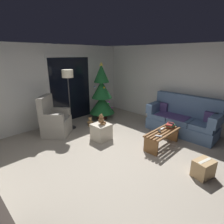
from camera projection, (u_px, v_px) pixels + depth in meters
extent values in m
plane|color=#9E9384|center=(122.00, 160.00, 3.91)|extent=(7.00, 7.00, 0.00)
cube|color=silver|center=(50.00, 86.00, 5.58)|extent=(5.72, 0.12, 2.50)
cube|color=silver|center=(185.00, 87.00, 5.45)|extent=(0.12, 6.00, 2.50)
cube|color=silver|center=(71.00, 88.00, 6.06)|extent=(1.60, 0.02, 2.20)
cube|color=black|center=(71.00, 90.00, 6.06)|extent=(1.50, 0.02, 2.10)
cube|color=slate|center=(180.00, 128.00, 5.19)|extent=(0.79, 1.91, 0.34)
cube|color=slate|center=(204.00, 126.00, 4.69)|extent=(0.69, 0.61, 0.14)
cube|color=slate|center=(181.00, 120.00, 5.10)|extent=(0.69, 0.61, 0.14)
cube|color=slate|center=(162.00, 115.00, 5.51)|extent=(0.69, 0.61, 0.14)
cube|color=slate|center=(187.00, 105.00, 5.21)|extent=(0.23, 1.90, 0.60)
cube|color=slate|center=(216.00, 120.00, 4.48)|extent=(0.76, 0.21, 0.28)
cube|color=slate|center=(155.00, 107.00, 5.63)|extent=(0.76, 0.21, 0.28)
cube|color=#47386B|center=(173.00, 116.00, 5.23)|extent=(0.62, 0.91, 0.02)
cube|color=#47386B|center=(211.00, 117.00, 4.70)|extent=(0.13, 0.32, 0.28)
cube|color=#47386B|center=(163.00, 107.00, 5.62)|extent=(0.13, 0.32, 0.28)
cube|color=brown|center=(169.00, 134.00, 4.26)|extent=(1.10, 0.05, 0.04)
cube|color=brown|center=(166.00, 133.00, 4.31)|extent=(1.10, 0.05, 0.04)
cube|color=brown|center=(163.00, 132.00, 4.37)|extent=(1.10, 0.05, 0.04)
cube|color=brown|center=(159.00, 131.00, 4.43)|extent=(1.10, 0.05, 0.04)
cube|color=brown|center=(156.00, 130.00, 4.49)|extent=(1.10, 0.05, 0.04)
cube|color=brown|center=(151.00, 146.00, 4.11)|extent=(0.05, 0.36, 0.37)
cube|color=brown|center=(171.00, 134.00, 4.77)|extent=(0.05, 0.36, 0.37)
cube|color=silver|center=(162.00, 129.00, 4.50)|extent=(0.16, 0.05, 0.02)
cube|color=black|center=(159.00, 131.00, 4.35)|extent=(0.13, 0.15, 0.02)
cube|color=#ADADB2|center=(158.00, 136.00, 4.09)|extent=(0.11, 0.16, 0.02)
cube|color=#A32D28|center=(170.00, 127.00, 4.61)|extent=(0.21, 0.17, 0.04)
cube|color=#337042|center=(170.00, 125.00, 4.60)|extent=(0.25, 0.21, 0.03)
cube|color=#A32D28|center=(170.00, 124.00, 4.58)|extent=(0.25, 0.20, 0.03)
cube|color=black|center=(171.00, 123.00, 4.58)|extent=(0.09, 0.15, 0.01)
cylinder|color=#4C1E19|center=(102.00, 117.00, 6.42)|extent=(0.36, 0.36, 0.10)
cylinder|color=brown|center=(102.00, 114.00, 6.39)|extent=(0.08, 0.08, 0.12)
cone|color=#195628|center=(102.00, 104.00, 6.28)|extent=(0.88, 0.88, 0.59)
cone|color=#195628|center=(102.00, 89.00, 6.11)|extent=(0.70, 0.70, 0.59)
cone|color=#195628|center=(101.00, 73.00, 5.94)|extent=(0.52, 0.52, 0.59)
sphere|color=#B233A5|center=(109.00, 102.00, 6.00)|extent=(0.06, 0.06, 0.06)
sphere|color=blue|center=(95.00, 87.00, 6.15)|extent=(0.06, 0.06, 0.06)
sphere|color=gold|center=(107.00, 78.00, 6.00)|extent=(0.06, 0.06, 0.06)
sphere|color=#B233A5|center=(112.00, 108.00, 6.10)|extent=(0.06, 0.06, 0.06)
sphere|color=white|center=(95.00, 87.00, 5.97)|extent=(0.06, 0.06, 0.06)
sphere|color=gold|center=(104.00, 88.00, 5.86)|extent=(0.06, 0.06, 0.06)
sphere|color=#1E8C33|center=(108.00, 104.00, 5.98)|extent=(0.06, 0.06, 0.06)
sphere|color=gold|center=(103.00, 103.00, 6.67)|extent=(0.06, 0.06, 0.06)
cone|color=#EAD14C|center=(101.00, 64.00, 5.85)|extent=(0.14, 0.14, 0.12)
cube|color=gray|center=(57.00, 129.00, 5.10)|extent=(0.96, 0.96, 0.31)
cube|color=gray|center=(56.00, 121.00, 5.02)|extent=(0.96, 0.96, 0.18)
cube|color=gray|center=(45.00, 107.00, 4.92)|extent=(0.62, 0.57, 0.64)
cube|color=gray|center=(60.00, 112.00, 5.23)|extent=(0.49, 0.53, 0.22)
cube|color=gray|center=(53.00, 118.00, 4.70)|extent=(0.49, 0.53, 0.22)
cylinder|color=#2D2D30|center=(72.00, 127.00, 5.60)|extent=(0.28, 0.28, 0.02)
cylinder|color=#2D2D30|center=(70.00, 103.00, 5.36)|extent=(0.03, 0.03, 1.55)
cylinder|color=beige|center=(67.00, 74.00, 5.09)|extent=(0.32, 0.32, 0.22)
cube|color=beige|center=(101.00, 132.00, 4.80)|extent=(0.44, 0.44, 0.44)
cylinder|color=brown|center=(104.00, 123.00, 4.76)|extent=(0.11, 0.13, 0.06)
cylinder|color=brown|center=(103.00, 124.00, 4.66)|extent=(0.11, 0.13, 0.06)
sphere|color=brown|center=(101.00, 121.00, 4.70)|extent=(0.15, 0.15, 0.15)
sphere|color=brown|center=(101.00, 116.00, 4.67)|extent=(0.11, 0.11, 0.11)
sphere|color=#A37A51|center=(103.00, 117.00, 4.66)|extent=(0.04, 0.04, 0.04)
sphere|color=brown|center=(101.00, 114.00, 4.69)|extent=(0.04, 0.04, 0.04)
sphere|color=brown|center=(100.00, 115.00, 4.62)|extent=(0.04, 0.04, 0.04)
sphere|color=brown|center=(103.00, 119.00, 4.76)|extent=(0.06, 0.06, 0.06)
sphere|color=brown|center=(101.00, 121.00, 4.63)|extent=(0.06, 0.06, 0.06)
cylinder|color=tan|center=(92.00, 125.00, 5.75)|extent=(0.11, 0.13, 0.06)
cylinder|color=tan|center=(89.00, 125.00, 5.73)|extent=(0.11, 0.13, 0.06)
sphere|color=tan|center=(90.00, 122.00, 5.78)|extent=(0.15, 0.15, 0.15)
sphere|color=tan|center=(90.00, 119.00, 5.74)|extent=(0.11, 0.11, 0.11)
sphere|color=tan|center=(90.00, 120.00, 5.70)|extent=(0.04, 0.04, 0.04)
sphere|color=tan|center=(91.00, 117.00, 5.73)|extent=(0.04, 0.04, 0.04)
sphere|color=tan|center=(89.00, 118.00, 5.72)|extent=(0.04, 0.04, 0.04)
sphere|color=tan|center=(92.00, 122.00, 5.77)|extent=(0.06, 0.06, 0.06)
sphere|color=tan|center=(88.00, 123.00, 5.74)|extent=(0.06, 0.06, 0.06)
cube|color=tan|center=(203.00, 169.00, 3.34)|extent=(0.43, 0.36, 0.33)
cube|color=beige|center=(205.00, 161.00, 3.29)|extent=(0.34, 0.14, 0.00)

